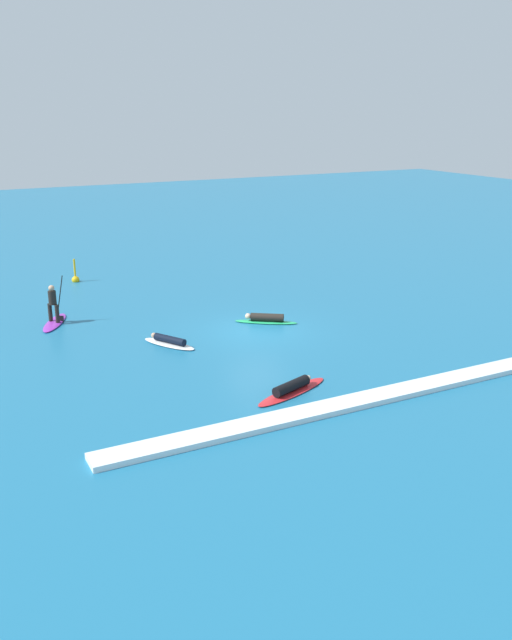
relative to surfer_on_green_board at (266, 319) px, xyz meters
name	(u,v)px	position (x,y,z in m)	size (l,w,h in m)	color
ground_plane	(256,331)	(-0.93, -0.86, -0.17)	(120.00, 120.00, 0.00)	#1E6B93
surfer_on_green_board	(266,319)	(0.00, 0.00, 0.00)	(2.61, 2.05, 0.43)	#23B266
surfer_on_red_board	(292,388)	(-2.86, -7.24, -0.02)	(3.33, 1.74, 0.44)	red
surfer_on_purple_board	(54,314)	(-8.37, 4.18, 0.29)	(1.85, 2.78, 2.16)	purple
surfer_on_white_board	(169,342)	(-4.86, -0.82, -0.04)	(1.84, 2.54, 0.39)	white
marker_buoy	(76,278)	(-5.79, 11.38, 0.01)	(0.42, 0.42, 1.38)	yellow
wave_crest	(370,398)	(-0.93, -8.99, -0.08)	(18.42, 0.90, 0.18)	white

